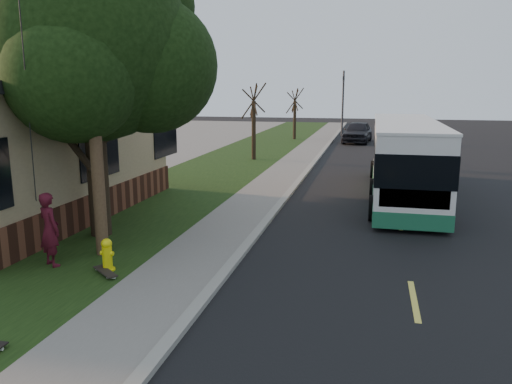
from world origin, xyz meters
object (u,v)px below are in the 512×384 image
Objects in this scene: traffic_signal at (343,99)px; skateboard_spare at (105,272)px; skateboarder at (50,229)px; fire_hydrant at (107,255)px; utility_pole at (90,64)px; dumpster at (2,185)px; bare_tree_near at (254,123)px; transit_bus at (404,157)px; distant_car at (357,132)px; bare_tree_far at (295,115)px; leafy_tree at (93,46)px.

traffic_signal is 34.52m from skateboard_spare.
fire_hydrant is at bearing -152.23° from skateboarder.
utility_pole is 5.09× the size of dumpster.
traffic_signal reaches higher than bare_tree_near.
fire_hydrant is 0.40m from skateboard_spare.
transit_bus is 5.96× the size of dumpster.
distant_car is (5.26, 28.14, -3.82)m from utility_pole.
transit_bus is 2.24× the size of distant_car.
fire_hydrant is 0.08× the size of utility_pole.
traffic_signal is (3.81, 33.01, -1.47)m from utility_pole.
utility_pole is 1.91× the size of distant_car.
utility_pole reaches higher than bare_tree_far.
traffic_signal is at bearing 84.79° from fire_hydrant.
bare_tree_far is 2.26× the size of dumpster.
bare_tree_far is 0.38× the size of transit_bus.
bare_tree_far reaches higher than fire_hydrant.
leafy_tree is at bearing -58.72° from skateboarder.
skateboarder is (-4.51, -34.00, -2.24)m from traffic_signal.
fire_hydrant is 30.04m from bare_tree_far.
utility_pole is at bearing -89.34° from bare_tree_near.
skateboarder is (-1.01, -30.00, -1.07)m from bare_tree_far.
bare_tree_far is at bearing 87.61° from bare_tree_near.
distant_car is (-2.32, 19.27, -0.73)m from transit_bus.
transit_bus is at bearing 49.46° from utility_pole.
fire_hydrant is at bearing -54.62° from utility_pole.
distant_car is at bearing 81.33° from skateboard_spare.
bare_tree_near reaches higher than transit_bus.
bare_tree_near is at bearing -92.39° from bare_tree_far.
transit_bus is 6.19× the size of skateboarder.
skateboarder reaches higher than dumpster.
distant_car is at bearing 79.41° from utility_pole.
transit_bus is (3.77, -24.14, -1.63)m from traffic_signal.
utility_pole reaches higher than dumpster.
utility_pole is 2.11× the size of bare_tree_near.
fire_hydrant is at bearing -95.21° from traffic_signal.
distant_car reaches higher than skateboard_spare.
utility_pole is at bearing -94.84° from distant_car.
leafy_tree is 1.42× the size of traffic_signal.
bare_tree_near is 16.52m from traffic_signal.
utility_pole is 33.26m from traffic_signal.
leafy_tree is at bearing -98.47° from traffic_signal.
skateboard_spare is at bearing -95.04° from traffic_signal.
leafy_tree is at bearing 120.67° from fire_hydrant.
bare_tree_far is at bearing 75.39° from dumpster.
bare_tree_near is 2.51× the size of skateboarder.
bare_tree_near is 5.17× the size of skateboard_spare.
utility_pole is (-0.71, 0.99, 4.20)m from fire_hydrant.
transit_bus reaches higher than dumpster.
skateboarder is (-0.51, -18.00, -1.22)m from bare_tree_near.
traffic_signal is 3.08× the size of dumpster.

